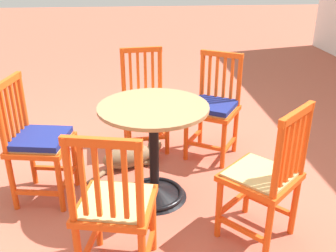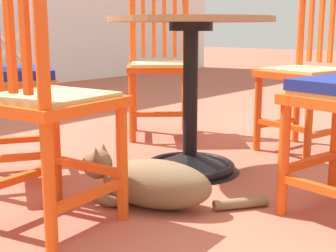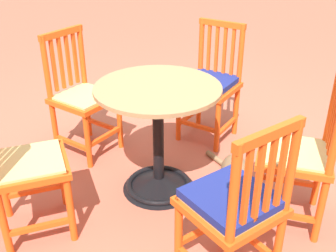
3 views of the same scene
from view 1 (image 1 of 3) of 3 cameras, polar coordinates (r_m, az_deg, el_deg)
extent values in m
plane|color=#AD5642|center=(2.95, -5.45, -10.03)|extent=(24.00, 24.00, 0.00)
cone|color=black|center=(2.88, -2.01, -9.64)|extent=(0.48, 0.48, 0.10)
torus|color=black|center=(2.90, -2.01, -10.05)|extent=(0.44, 0.44, 0.04)
cylinder|color=black|center=(2.72, -2.11, -3.98)|extent=(0.07, 0.07, 0.66)
cylinder|color=black|center=(2.59, -2.22, 2.15)|extent=(0.20, 0.20, 0.04)
cylinder|color=#9E754C|center=(2.57, -2.23, 2.82)|extent=(0.76, 0.76, 0.02)
cylinder|color=#E04C14|center=(2.44, 7.66, -11.87)|extent=(0.04, 0.04, 0.45)
cylinder|color=#E04C14|center=(2.69, 11.85, -8.55)|extent=(0.04, 0.04, 0.45)
cylinder|color=#E04C14|center=(2.18, 15.45, -10.17)|extent=(0.04, 0.04, 0.91)
cylinder|color=#E04C14|center=(2.45, 19.16, -6.61)|extent=(0.04, 0.04, 0.91)
cube|color=#E04C14|center=(2.42, 10.95, -14.97)|extent=(0.27, 0.25, 0.03)
cube|color=#E04C14|center=(2.67, 14.88, -11.31)|extent=(0.27, 0.25, 0.03)
cube|color=#E04C14|center=(2.59, 9.78, -11.15)|extent=(0.25, 0.27, 0.03)
cube|color=#E04C14|center=(2.38, 13.67, -7.43)|extent=(0.57, 0.57, 0.04)
cube|color=tan|center=(2.37, 13.72, -6.97)|extent=(0.49, 0.49, 0.02)
cube|color=#E04C14|center=(2.12, 16.97, -4.29)|extent=(0.03, 0.03, 0.39)
cube|color=#E04C14|center=(2.17, 17.76, -3.64)|extent=(0.03, 0.03, 0.39)
cube|color=#E04C14|center=(2.23, 18.51, -3.01)|extent=(0.03, 0.03, 0.39)
cube|color=#E04C14|center=(2.29, 19.22, -2.42)|extent=(0.03, 0.03, 0.39)
cube|color=#E04C14|center=(2.12, 18.86, 1.73)|extent=(0.28, 0.30, 0.04)
cylinder|color=#E04C14|center=(3.19, 8.31, -2.70)|extent=(0.04, 0.04, 0.45)
cylinder|color=#E04C14|center=(3.30, 2.71, -1.55)|extent=(0.04, 0.04, 0.45)
cylinder|color=#E04C14|center=(3.40, 10.37, 3.10)|extent=(0.04, 0.04, 0.91)
cylinder|color=#E04C14|center=(3.50, 5.03, 4.01)|extent=(0.04, 0.04, 0.91)
cube|color=#E04C14|center=(3.38, 9.15, -2.82)|extent=(0.30, 0.20, 0.03)
cube|color=#E04C14|center=(3.48, 3.81, -1.73)|extent=(0.30, 0.20, 0.03)
cube|color=#E04C14|center=(3.27, 5.43, -2.99)|extent=(0.20, 0.30, 0.03)
cube|color=#E04C14|center=(3.31, 6.67, 2.28)|extent=(0.55, 0.55, 0.04)
cube|color=tan|center=(3.30, 6.69, 2.63)|extent=(0.48, 0.48, 0.02)
cube|color=#E04C14|center=(3.35, 9.53, 6.89)|extent=(0.03, 0.03, 0.39)
cube|color=#E04C14|center=(3.37, 8.42, 7.06)|extent=(0.03, 0.03, 0.39)
cube|color=#E04C14|center=(3.39, 7.32, 7.23)|extent=(0.03, 0.03, 0.39)
cube|color=#E04C14|center=(3.41, 6.24, 7.39)|extent=(0.03, 0.03, 0.39)
cube|color=#E04C14|center=(3.32, 8.08, 10.61)|extent=(0.23, 0.34, 0.04)
cube|color=navy|center=(3.29, 6.71, 3.12)|extent=(0.50, 0.50, 0.04)
cylinder|color=#E04C14|center=(3.39, -0.13, -0.80)|extent=(0.04, 0.04, 0.45)
cylinder|color=#E04C14|center=(3.35, -5.85, -1.28)|extent=(0.04, 0.04, 0.45)
cylinder|color=#E04C14|center=(3.61, -1.18, 4.74)|extent=(0.04, 0.04, 0.91)
cylinder|color=#E04C14|center=(3.57, -6.57, 4.35)|extent=(0.04, 0.04, 0.91)
cube|color=#E04C14|center=(3.58, -0.66, -0.92)|extent=(0.34, 0.06, 0.03)
cube|color=#E04C14|center=(3.53, -6.08, -1.37)|extent=(0.34, 0.06, 0.03)
cube|color=#E04C14|center=(3.39, -2.95, -1.89)|extent=(0.06, 0.34, 0.03)
cube|color=#E04C14|center=(3.44, -3.47, 3.27)|extent=(0.44, 0.44, 0.04)
cube|color=tan|center=(3.43, -3.48, 3.61)|extent=(0.38, 0.38, 0.02)
cube|color=#E04C14|center=(3.53, -2.31, 8.11)|extent=(0.02, 0.03, 0.39)
cube|color=#E04C14|center=(3.52, -3.41, 8.04)|extent=(0.02, 0.03, 0.39)
cube|color=#E04C14|center=(3.52, -4.52, 7.97)|extent=(0.02, 0.03, 0.39)
cube|color=#E04C14|center=(3.51, -5.63, 7.90)|extent=(0.02, 0.03, 0.39)
cube|color=#E04C14|center=(3.47, -4.07, 11.34)|extent=(0.07, 0.38, 0.04)
cylinder|color=#E04C14|center=(3.01, -13.80, -4.90)|extent=(0.04, 0.04, 0.45)
cylinder|color=#E04C14|center=(2.74, -15.91, -8.30)|extent=(0.04, 0.04, 0.45)
cylinder|color=#E04C14|center=(3.04, -20.34, -0.69)|extent=(0.04, 0.04, 0.91)
cylinder|color=#E04C14|center=(2.76, -23.10, -3.62)|extent=(0.04, 0.04, 0.91)
cube|color=#E04C14|center=(3.11, -16.64, -6.09)|extent=(0.09, 0.34, 0.03)
cube|color=#E04C14|center=(2.84, -18.98, -9.46)|extent=(0.09, 0.34, 0.03)
cube|color=#E04C14|center=(2.90, -14.69, -7.46)|extent=(0.34, 0.09, 0.03)
cube|color=#E04C14|center=(2.84, -18.49, -2.67)|extent=(0.46, 0.46, 0.04)
cube|color=tan|center=(2.83, -18.55, -2.27)|extent=(0.40, 0.40, 0.02)
cube|color=#E04C14|center=(2.90, -21.49, 2.79)|extent=(0.03, 0.02, 0.39)
cube|color=#E04C14|center=(2.84, -22.05, 2.29)|extent=(0.03, 0.02, 0.39)
cube|color=#E04C14|center=(2.79, -22.63, 1.77)|extent=(0.03, 0.02, 0.39)
cube|color=#E04C14|center=(2.73, -23.24, 1.23)|extent=(0.03, 0.02, 0.39)
cube|color=#E04C14|center=(2.75, -23.02, 6.09)|extent=(0.38, 0.10, 0.04)
cube|color=navy|center=(2.82, -18.62, -1.72)|extent=(0.42, 0.42, 0.04)
cylinder|color=#E04C14|center=(2.39, -10.55, -12.92)|extent=(0.04, 0.04, 0.45)
cylinder|color=#E04C14|center=(2.32, -2.28, -13.76)|extent=(0.04, 0.04, 0.45)
cylinder|color=#E04C14|center=(2.00, -13.94, -13.35)|extent=(0.04, 0.04, 0.91)
cylinder|color=#E04C14|center=(1.92, -4.07, -14.48)|extent=(0.04, 0.04, 0.91)
cube|color=#E04C14|center=(2.32, -11.65, -17.07)|extent=(0.34, 0.10, 0.03)
cube|color=#E04C14|center=(2.25, -2.97, -18.10)|extent=(0.34, 0.10, 0.03)
cube|color=#E04C14|center=(2.39, -6.42, -14.42)|extent=(0.10, 0.34, 0.03)
cube|color=#E04C14|center=(2.10, -7.82, -11.64)|extent=(0.48, 0.48, 0.04)
cube|color=tan|center=(2.09, -7.85, -11.15)|extent=(0.42, 0.42, 0.02)
cube|color=#E04C14|center=(1.86, -12.64, -8.07)|extent=(0.02, 0.03, 0.39)
cube|color=#E04C14|center=(1.83, -10.61, -8.27)|extent=(0.02, 0.03, 0.39)
cube|color=#E04C14|center=(1.82, -8.54, -8.46)|extent=(0.02, 0.03, 0.39)
cube|color=#E04C14|center=(1.80, -6.43, -8.65)|extent=(0.02, 0.03, 0.39)
cube|color=#E04C14|center=(1.72, -10.06, -2.45)|extent=(0.11, 0.38, 0.04)
ellipsoid|color=brown|center=(3.26, -6.03, -4.57)|extent=(0.34, 0.48, 0.19)
ellipsoid|color=silver|center=(3.29, -4.39, -4.38)|extent=(0.20, 0.22, 0.14)
sphere|color=brown|center=(3.31, -2.01, -2.87)|extent=(0.12, 0.12, 0.12)
ellipsoid|color=silver|center=(3.33, -1.34, -2.91)|extent=(0.06, 0.06, 0.04)
cone|color=brown|center=(3.31, -2.43, -1.85)|extent=(0.04, 0.04, 0.04)
cone|color=brown|center=(3.26, -1.99, -2.29)|extent=(0.04, 0.04, 0.04)
ellipsoid|color=brown|center=(3.39, -3.67, -4.60)|extent=(0.09, 0.13, 0.05)
ellipsoid|color=brown|center=(3.30, -2.95, -5.43)|extent=(0.09, 0.13, 0.05)
cylinder|color=brown|center=(3.14, -10.71, -7.64)|extent=(0.20, 0.16, 0.04)
camera|label=2|loc=(4.48, -21.82, 9.91)|focal=51.94mm
camera|label=3|loc=(3.94, 29.85, 20.97)|focal=43.51mm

